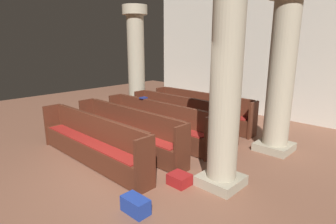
{
  "coord_description": "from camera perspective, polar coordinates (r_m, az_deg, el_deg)",
  "views": [
    {
      "loc": [
        3.83,
        -2.99,
        2.49
      ],
      "look_at": [
        -0.89,
        1.96,
        0.75
      ],
      "focal_mm": 29.51,
      "sensor_mm": 36.0,
      "label": 1
    }
  ],
  "objects": [
    {
      "name": "pew_row_1",
      "position": [
        7.78,
        2.69,
        -0.46
      ],
      "size": [
        3.48,
        0.46,
        0.98
      ],
      "color": "#562819",
      "rests_on": "ground"
    },
    {
      "name": "back_wall",
      "position": [
        9.85,
        21.23,
        11.93
      ],
      "size": [
        10.0,
        0.16,
        4.5
      ],
      "primitive_type": "cube",
      "color": "beige",
      "rests_on": "ground"
    },
    {
      "name": "kneeler_box_blue",
      "position": [
        4.38,
        -6.72,
        -18.56
      ],
      "size": [
        0.44,
        0.25,
        0.25
      ],
      "primitive_type": "cube",
      "color": "navy",
      "rests_on": "ground"
    },
    {
      "name": "pillar_aisle_side",
      "position": [
        6.64,
        22.47,
        8.13
      ],
      "size": [
        0.82,
        0.82,
        3.66
      ],
      "color": "#9F967E",
      "rests_on": "ground"
    },
    {
      "name": "hymn_book",
      "position": [
        7.62,
        -5.09,
        2.94
      ],
      "size": [
        0.15,
        0.19,
        0.04
      ],
      "primitive_type": "cube",
      "color": "navy",
      "rests_on": "pew_row_2"
    },
    {
      "name": "pew_row_4",
      "position": [
        6.01,
        -15.58,
        -5.46
      ],
      "size": [
        3.48,
        0.46,
        0.98
      ],
      "color": "#562819",
      "rests_on": "ground"
    },
    {
      "name": "pew_row_2",
      "position": [
        7.11,
        -2.35,
        -1.87
      ],
      "size": [
        3.48,
        0.47,
        0.98
      ],
      "color": "#562819",
      "rests_on": "ground"
    },
    {
      "name": "kneeler_box_red",
      "position": [
        5.09,
        2.38,
        -13.73
      ],
      "size": [
        0.37,
        0.32,
        0.2
      ],
      "primitive_type": "cube",
      "color": "maroon",
      "rests_on": "ground"
    },
    {
      "name": "pew_row_3",
      "position": [
        6.51,
        -8.4,
        -3.54
      ],
      "size": [
        3.48,
        0.46,
        0.98
      ],
      "color": "#562819",
      "rests_on": "ground"
    },
    {
      "name": "pillar_aisle_rear",
      "position": [
        4.61,
        11.91,
        6.66
      ],
      "size": [
        0.75,
        0.75,
        3.66
      ],
      "color": "#9F967E",
      "rests_on": "ground"
    },
    {
      "name": "ground_plane",
      "position": [
        5.46,
        -7.62,
        -12.99
      ],
      "size": [
        19.2,
        19.2,
        0.0
      ],
      "primitive_type": "plane",
      "color": "brown"
    },
    {
      "name": "pillar_far_side",
      "position": [
        9.64,
        -6.6,
        10.68
      ],
      "size": [
        0.82,
        0.82,
        3.66
      ],
      "color": "#9F967E",
      "rests_on": "ground"
    },
    {
      "name": "pew_row_0",
      "position": [
        8.5,
        6.91,
        0.72
      ],
      "size": [
        3.48,
        0.46,
        0.98
      ],
      "color": "#562819",
      "rests_on": "ground"
    },
    {
      "name": "lectern",
      "position": [
        9.35,
        12.13,
        1.36
      ],
      "size": [
        0.48,
        0.45,
        1.08
      ],
      "color": "#492215",
      "rests_on": "ground"
    }
  ]
}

